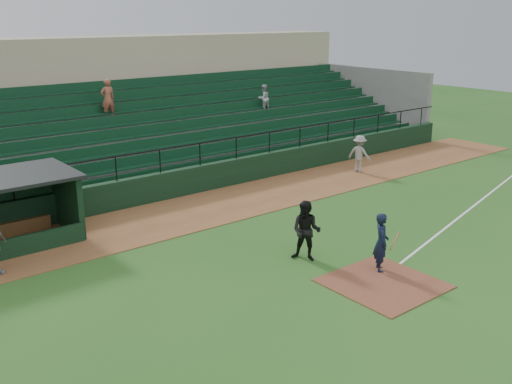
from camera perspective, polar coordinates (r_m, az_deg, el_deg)
ground at (r=18.32m, az=9.92°, el=-7.78°), size 90.00×90.00×0.00m
warning_track at (r=23.93m, az=-4.50°, el=-1.53°), size 40.00×4.00×0.03m
home_plate_dirt at (r=17.74m, az=12.35°, el=-8.73°), size 3.00×3.00×0.03m
foul_line at (r=25.10m, az=20.09°, el=-1.68°), size 17.49×4.44×0.01m
stadium_structure at (r=30.55m, az=-13.66°, el=6.54°), size 38.00×13.08×6.40m
batter_at_plate at (r=18.24m, az=12.18°, el=-4.84°), size 1.18×0.81×1.87m
umpire at (r=18.65m, az=4.95°, el=-3.82°), size 1.15×1.21×1.98m
runner at (r=29.51m, az=10.11°, el=3.72°), size 0.98×1.33×1.84m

